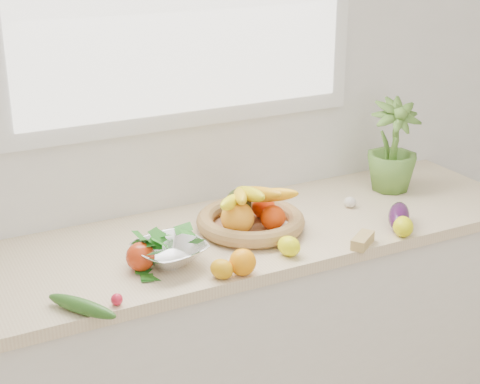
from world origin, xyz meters
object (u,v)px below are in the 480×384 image
apple (141,257)px  fruit_basket (250,215)px  cucumber (82,306)px  potted_herb (393,146)px  eggplant (399,216)px  colander_with_spinach (170,247)px

apple → fruit_basket: bearing=14.4°
cucumber → fruit_basket: 0.71m
potted_herb → apple: bearing=-169.6°
apple → eggplant: size_ratio=0.47×
potted_herb → colander_with_spinach: potted_herb is taller
potted_herb → cucumber: bearing=-164.5°
cucumber → colander_with_spinach: (0.32, 0.16, 0.04)m
apple → potted_herb: 1.11m
apple → colander_with_spinach: size_ratio=0.34×
eggplant → cucumber: eggplant is taller
cucumber → apple: bearing=36.0°
apple → cucumber: size_ratio=0.38×
fruit_basket → colander_with_spinach: bearing=-161.0°
colander_with_spinach → potted_herb: bearing=11.6°
apple → colander_with_spinach: bearing=-3.8°
eggplant → fruit_basket: bearing=156.0°
apple → cucumber: (-0.23, -0.17, -0.02)m
potted_herb → fruit_basket: (-0.66, -0.09, -0.12)m
eggplant → cucumber: 1.12m
cucumber → fruit_basket: bearing=22.8°
colander_with_spinach → fruit_basket: bearing=19.0°
apple → cucumber: apple is taller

